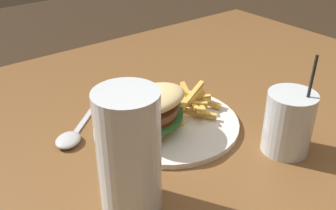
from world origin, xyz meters
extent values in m
cube|color=brown|center=(0.00, 0.00, 0.71)|extent=(1.33, 1.44, 0.03)
cylinder|color=brown|center=(-0.60, -0.65, 0.35)|extent=(0.07, 0.07, 0.70)
cylinder|color=white|center=(0.01, -0.25, 0.73)|extent=(0.26, 0.26, 0.01)
ellipsoid|color=#E0C17F|center=(0.06, -0.26, 0.75)|extent=(0.16, 0.14, 0.02)
cylinder|color=#2D6628|center=(0.06, -0.26, 0.76)|extent=(0.17, 0.17, 0.01)
cylinder|color=red|center=(0.06, -0.26, 0.77)|extent=(0.14, 0.14, 0.01)
cylinder|color=brown|center=(0.06, -0.26, 0.78)|extent=(0.15, 0.15, 0.01)
ellipsoid|color=#E0C17F|center=(0.06, -0.24, 0.80)|extent=(0.16, 0.14, 0.05)
cube|color=gold|center=(0.00, -0.28, 0.74)|extent=(0.06, 0.04, 0.03)
cube|color=gold|center=(-0.03, -0.25, 0.76)|extent=(0.09, 0.02, 0.02)
cube|color=gold|center=(-0.07, -0.26, 0.75)|extent=(0.06, 0.08, 0.03)
cube|color=gold|center=(0.00, -0.25, 0.75)|extent=(0.01, 0.06, 0.03)
cube|color=gold|center=(-0.04, -0.26, 0.76)|extent=(0.06, 0.02, 0.01)
cube|color=gold|center=(-0.09, -0.26, 0.74)|extent=(0.03, 0.07, 0.02)
cube|color=gold|center=(-0.07, -0.28, 0.75)|extent=(0.06, 0.07, 0.02)
cube|color=gold|center=(-0.04, -0.23, 0.75)|extent=(0.05, 0.07, 0.01)
cube|color=gold|center=(-0.05, -0.23, 0.76)|extent=(0.04, 0.06, 0.03)
cube|color=gold|center=(-0.04, -0.24, 0.76)|extent=(0.04, 0.07, 0.02)
cube|color=gold|center=(-0.05, -0.25, 0.77)|extent=(0.08, 0.04, 0.03)
cube|color=gold|center=(-0.04, -0.25, 0.77)|extent=(0.06, 0.02, 0.02)
cube|color=gold|center=(-0.06, -0.27, 0.76)|extent=(0.04, 0.08, 0.03)
cube|color=gold|center=(-0.04, -0.24, 0.76)|extent=(0.06, 0.04, 0.01)
cylinder|color=silver|center=(0.18, -0.12, 0.82)|extent=(0.09, 0.09, 0.18)
cylinder|color=gold|center=(0.18, -0.12, 0.80)|extent=(0.08, 0.08, 0.15)
cylinder|color=silver|center=(-0.10, -0.07, 0.78)|extent=(0.08, 0.08, 0.11)
cylinder|color=orange|center=(-0.10, -0.07, 0.77)|extent=(0.07, 0.07, 0.08)
cylinder|color=black|center=(-0.11, -0.05, 0.81)|extent=(0.02, 0.01, 0.17)
ellipsoid|color=silver|center=(0.19, -0.31, 0.73)|extent=(0.07, 0.07, 0.01)
cube|color=silver|center=(0.12, -0.36, 0.73)|extent=(0.10, 0.09, 0.00)
camera|label=1|loc=(0.39, 0.24, 1.12)|focal=42.00mm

